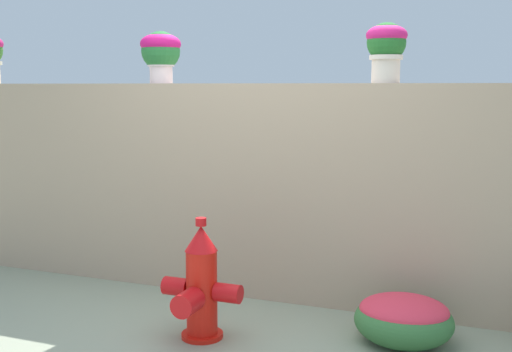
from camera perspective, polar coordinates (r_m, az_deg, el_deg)
ground_plane at (r=4.15m, az=-4.15°, el=-14.48°), size 24.00×24.00×0.00m
stone_wall at (r=4.86m, az=1.14°, el=-1.30°), size 6.04×0.33×1.60m
potted_plant_1 at (r=5.16m, az=-8.39°, el=10.82°), size 0.32×0.32×0.40m
potted_plant_2 at (r=4.55m, az=11.41°, el=11.19°), size 0.28×0.28×0.41m
fire_hydrant at (r=4.11m, az=-4.93°, el=-9.70°), size 0.53×0.41×0.77m
flower_bush_left at (r=4.18m, az=12.89°, el=-12.09°), size 0.61×0.55×0.31m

